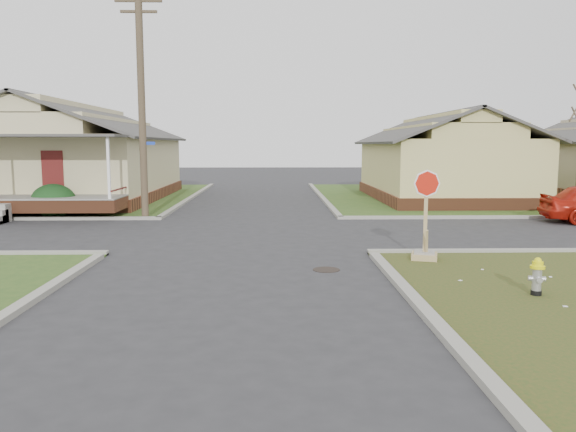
{
  "coord_description": "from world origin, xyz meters",
  "views": [
    {
      "loc": [
        0.98,
        -13.49,
        2.95
      ],
      "look_at": [
        1.33,
        1.0,
        1.1
      ],
      "focal_mm": 35.0,
      "sensor_mm": 36.0,
      "label": 1
    }
  ],
  "objects": [
    {
      "name": "hedge_right",
      "position": [
        -8.07,
        9.57,
        0.67
      ],
      "size": [
        1.62,
        1.32,
        1.23
      ],
      "primitive_type": "ellipsoid",
      "color": "#163E18",
      "rests_on": "verge_far_left"
    },
    {
      "name": "ground",
      "position": [
        0.0,
        0.0,
        0.0
      ],
      "size": [
        120.0,
        120.0,
        0.0
      ],
      "primitive_type": "plane",
      "color": "#2A2A2C",
      "rests_on": "ground"
    },
    {
      "name": "side_house_yellow",
      "position": [
        10.0,
        16.5,
        2.19
      ],
      "size": [
        7.6,
        11.6,
        4.7
      ],
      "color": "brown",
      "rests_on": "ground"
    },
    {
      "name": "stop_sign",
      "position": [
        4.79,
        0.45,
        0.54
      ],
      "size": [
        0.65,
        0.63,
        2.28
      ],
      "rotation": [
        0.0,
        0.0,
        -0.29
      ],
      "color": "tan",
      "rests_on": "ground"
    },
    {
      "name": "curbs",
      "position": [
        0.0,
        5.0,
        0.0
      ],
      "size": [
        80.0,
        40.0,
        0.12
      ],
      "primitive_type": null,
      "color": "gray",
      "rests_on": "ground"
    },
    {
      "name": "verge_far_left",
      "position": [
        -13.0,
        18.0,
        0.03
      ],
      "size": [
        19.0,
        19.0,
        0.05
      ],
      "primitive_type": "cube",
      "color": "#2E4E1C",
      "rests_on": "ground"
    },
    {
      "name": "corner_house",
      "position": [
        -10.0,
        16.68,
        2.28
      ],
      "size": [
        10.1,
        15.5,
        5.3
      ],
      "color": "brown",
      "rests_on": "ground"
    },
    {
      "name": "fire_hydrant",
      "position": [
        6.05,
        -3.0,
        0.46
      ],
      "size": [
        0.28,
        0.28,
        0.74
      ],
      "rotation": [
        0.0,
        0.0,
        -0.29
      ],
      "color": "black",
      "rests_on": "ground"
    },
    {
      "name": "utility_pole",
      "position": [
        -4.2,
        8.9,
        4.66
      ],
      "size": [
        1.8,
        0.28,
        9.0
      ],
      "color": "#473928",
      "rests_on": "ground"
    },
    {
      "name": "manhole",
      "position": [
        2.2,
        -0.5,
        0.01
      ],
      "size": [
        0.64,
        0.64,
        0.01
      ],
      "primitive_type": "cylinder",
      "color": "black",
      "rests_on": "ground"
    }
  ]
}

